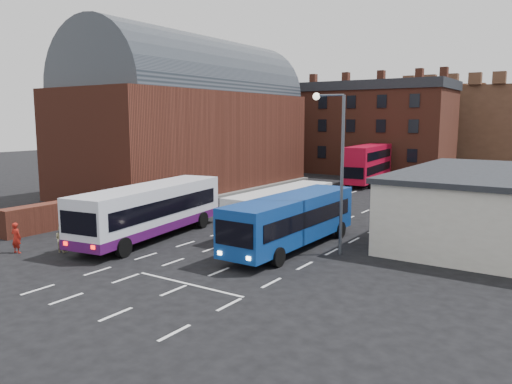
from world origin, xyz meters
The scene contains 13 objects.
ground centered at (0.00, 0.00, 0.00)m, with size 180.00×180.00×0.00m, color black.
railway_station centered at (-15.50, 21.00, 7.64)m, with size 12.00×28.00×16.00m.
forecourt_wall centered at (-10.20, 2.00, 0.90)m, with size 1.20×10.00×1.80m, color #602B1E.
cream_building centered at (15.00, 14.00, 2.16)m, with size 10.40×16.40×4.25m.
brick_terrace centered at (-6.00, 46.00, 5.50)m, with size 22.00×10.00×11.00m, color brown.
castle_keep centered at (6.00, 66.00, 6.00)m, with size 22.00×22.00×12.00m, color brown.
bus_white_outbound centered at (-2.81, 2.43, 1.94)m, with size 4.49×12.33×3.29m.
bus_white_inbound centered at (3.08, 8.43, 1.66)m, with size 2.63×10.33×2.81m.
bus_blue centered at (5.73, 5.05, 1.79)m, with size 2.85×11.11×3.03m.
bus_red_double centered at (-1.06, 34.59, 2.34)m, with size 3.54×11.19×4.41m.
street_lamp centered at (8.30, 5.33, 5.28)m, with size 1.77×0.52×8.75m.
pedestrian_red centered at (-6.46, -4.25, 0.86)m, with size 0.63×0.41×1.72m, color #A31A12.
pedestrian_beige centered at (-4.54, -2.75, 0.76)m, with size 0.73×0.57×1.51m, color tan.
Camera 1 is at (19.44, -19.31, 7.36)m, focal length 35.00 mm.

